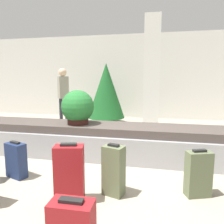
# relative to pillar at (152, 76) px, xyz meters

# --- Properties ---
(ground_plane) EXTENTS (18.00, 18.00, 0.00)m
(ground_plane) POSITION_rel_pillar_xyz_m (-0.66, -3.47, -1.60)
(ground_plane) COLOR #9E937F
(back_wall) EXTENTS (18.00, 0.06, 3.20)m
(back_wall) POSITION_rel_pillar_xyz_m (-0.66, 2.33, 0.00)
(back_wall) COLOR silver
(back_wall) RESTS_ON ground_plane
(carousel) EXTENTS (7.70, 0.94, 0.63)m
(carousel) POSITION_rel_pillar_xyz_m (-0.66, -2.16, -1.30)
(carousel) COLOR #9E9EA3
(carousel) RESTS_ON ground_plane
(pillar) EXTENTS (0.43, 0.43, 3.20)m
(pillar) POSITION_rel_pillar_xyz_m (0.00, 0.00, 0.00)
(pillar) COLOR silver
(pillar) RESTS_ON ground_plane
(suitcase_0) EXTENTS (0.38, 0.27, 0.74)m
(suitcase_0) POSITION_rel_pillar_xyz_m (-0.82, -3.85, -1.24)
(suitcase_0) COLOR maroon
(suitcase_0) RESTS_ON ground_plane
(suitcase_2) EXTENTS (0.35, 0.26, 0.62)m
(suitcase_2) POSITION_rel_pillar_xyz_m (0.73, -3.38, -1.30)
(suitcase_2) COLOR #5B6647
(suitcase_2) RESTS_ON ground_plane
(suitcase_5) EXTENTS (0.31, 0.25, 0.68)m
(suitcase_5) POSITION_rel_pillar_xyz_m (-0.33, -3.57, -1.27)
(suitcase_5) COLOR #5B6647
(suitcase_5) RESTS_ON ground_plane
(suitcase_6) EXTENTS (0.36, 0.26, 0.57)m
(suitcase_6) POSITION_rel_pillar_xyz_m (-1.89, -3.39, -1.33)
(suitcase_6) COLOR navy
(suitcase_6) RESTS_ON ground_plane
(potted_plant_1) EXTENTS (0.64, 0.64, 0.66)m
(potted_plant_1) POSITION_rel_pillar_xyz_m (-1.33, -2.21, -0.65)
(potted_plant_1) COLOR #381914
(potted_plant_1) RESTS_ON carousel
(traveler_0) EXTENTS (0.34, 0.36, 1.85)m
(traveler_0) POSITION_rel_pillar_xyz_m (-2.83, 0.41, -0.47)
(traveler_0) COLOR #282833
(traveler_0) RESTS_ON ground_plane
(decorated_tree) EXTENTS (1.27, 1.27, 2.04)m
(decorated_tree) POSITION_rel_pillar_xyz_m (-1.57, 1.10, -0.49)
(decorated_tree) COLOR #4C331E
(decorated_tree) RESTS_ON ground_plane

